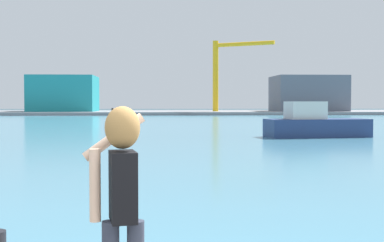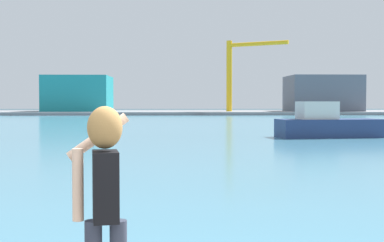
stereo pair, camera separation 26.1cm
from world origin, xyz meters
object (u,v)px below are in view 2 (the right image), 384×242
at_px(warehouse_left, 78,94).
at_px(warehouse_right, 322,94).
at_px(boat_moored, 327,125).
at_px(port_crane, 238,67).
at_px(person_photographer, 104,190).

xyz_separation_m(warehouse_left, warehouse_right, (44.46, -0.86, 0.04)).
bearing_deg(boat_moored, warehouse_right, 67.23).
xyz_separation_m(boat_moored, port_crane, (1.58, 59.14, 7.60)).
relative_size(warehouse_right, port_crane, 1.00).
relative_size(person_photographer, warehouse_left, 0.15).
bearing_deg(warehouse_left, person_photographer, -79.67).
height_order(warehouse_left, warehouse_right, warehouse_right).
bearing_deg(port_crane, person_photographer, -97.72).
relative_size(person_photographer, boat_moored, 0.26).
bearing_deg(person_photographer, boat_moored, -29.74).
bearing_deg(warehouse_right, person_photographer, -107.08).
xyz_separation_m(person_photographer, boat_moored, (10.32, 28.73, -0.76)).
relative_size(boat_moored, warehouse_right, 0.54).
bearing_deg(boat_moored, warehouse_left, 106.33).
height_order(warehouse_right, port_crane, port_crane).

